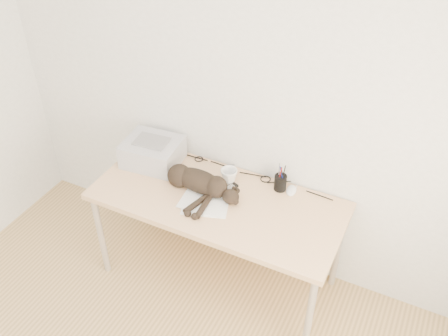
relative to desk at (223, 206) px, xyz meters
The scene contains 11 objects.
wall_back 0.75m from the desk, 90.00° to the left, with size 3.50×3.50×0.00m, color white.
desk is the anchor object (origin of this frame).
printer 0.61m from the desk, behind, with size 0.40×0.35×0.18m.
papers 0.22m from the desk, 106.38° to the right, with size 0.34×0.28×0.01m.
cat 0.27m from the desk, 156.34° to the right, with size 0.69×0.33×0.16m.
mug 0.21m from the desk, 93.39° to the left, with size 0.11×0.11×0.10m, color white.
pen_cup 0.41m from the desk, 28.88° to the left, with size 0.08×0.08×0.20m.
remote_grey 0.22m from the desk, 99.35° to the left, with size 0.05×0.19×0.02m, color slate.
remote_black 0.14m from the desk, 17.89° to the left, with size 0.05×0.16×0.02m, color black.
mouse 0.46m from the desk, 25.92° to the left, with size 0.06×0.11×0.04m, color white.
cable_tangle 0.26m from the desk, 90.00° to the left, with size 1.36×0.07×0.01m, color black, non-canonical shape.
Camera 1 is at (1.08, -0.71, 2.82)m, focal length 40.00 mm.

